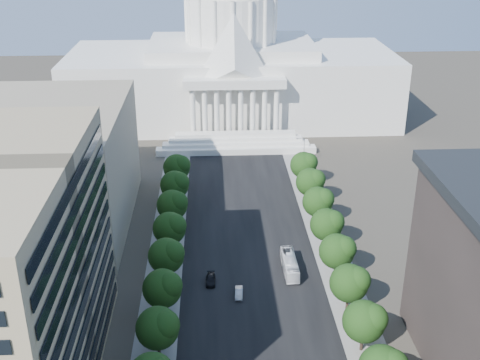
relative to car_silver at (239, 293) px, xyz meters
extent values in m
cube|color=black|center=(3.09, 24.33, -0.73)|extent=(30.00, 260.00, 0.01)
cube|color=gray|center=(-15.91, 24.33, -0.73)|extent=(8.00, 260.00, 0.02)
cube|color=gray|center=(22.09, 24.33, -0.73)|extent=(8.00, 260.00, 0.02)
cube|color=white|center=(3.09, 119.33, 11.77)|extent=(120.00, 50.00, 25.00)
cube|color=white|center=(3.09, 119.33, 26.27)|extent=(60.00, 40.00, 4.00)
cube|color=white|center=(3.09, 92.33, 19.77)|extent=(34.00, 8.00, 3.00)
cylinder|color=white|center=(3.09, 119.33, 36.27)|extent=(32.00, 32.00, 16.00)
cube|color=gray|center=(-44.91, 34.33, 14.27)|extent=(38.00, 52.00, 30.00)
cylinder|color=#33261C|center=(-14.91, -17.67, 0.74)|extent=(0.56, 0.56, 2.94)
sphere|color=black|center=(-14.91, -17.67, 5.44)|extent=(7.60, 7.60, 7.60)
sphere|color=black|center=(-13.58, -18.43, 6.58)|extent=(5.32, 5.32, 5.32)
cylinder|color=#33261C|center=(-14.91, -5.67, 0.74)|extent=(0.56, 0.56, 2.94)
sphere|color=black|center=(-14.91, -5.67, 5.44)|extent=(7.60, 7.60, 7.60)
sphere|color=black|center=(-13.58, -6.43, 6.58)|extent=(5.32, 5.32, 5.32)
cylinder|color=#33261C|center=(-14.91, 6.33, 0.74)|extent=(0.56, 0.56, 2.94)
sphere|color=black|center=(-14.91, 6.33, 5.44)|extent=(7.60, 7.60, 7.60)
sphere|color=black|center=(-13.58, 5.57, 6.58)|extent=(5.32, 5.32, 5.32)
cylinder|color=#33261C|center=(-14.91, 18.33, 0.74)|extent=(0.56, 0.56, 2.94)
sphere|color=black|center=(-14.91, 18.33, 5.44)|extent=(7.60, 7.60, 7.60)
sphere|color=black|center=(-13.58, 17.57, 6.58)|extent=(5.32, 5.32, 5.32)
cylinder|color=#33261C|center=(-14.91, 30.33, 0.74)|extent=(0.56, 0.56, 2.94)
sphere|color=black|center=(-14.91, 30.33, 5.44)|extent=(7.60, 7.60, 7.60)
sphere|color=black|center=(-13.58, 29.57, 6.58)|extent=(5.32, 5.32, 5.32)
cylinder|color=#33261C|center=(-14.91, 42.33, 0.74)|extent=(0.56, 0.56, 2.94)
sphere|color=black|center=(-14.91, 42.33, 5.44)|extent=(7.60, 7.60, 7.60)
sphere|color=black|center=(-13.58, 41.57, 6.58)|extent=(5.32, 5.32, 5.32)
cylinder|color=#33261C|center=(-14.91, 54.33, 0.74)|extent=(0.56, 0.56, 2.94)
sphere|color=black|center=(-14.91, 54.33, 5.44)|extent=(7.60, 7.60, 7.60)
sphere|color=black|center=(-13.58, 53.57, 6.58)|extent=(5.32, 5.32, 5.32)
cylinder|color=#33261C|center=(21.09, -17.67, 0.74)|extent=(0.56, 0.56, 2.94)
sphere|color=black|center=(21.09, -17.67, 5.44)|extent=(7.60, 7.60, 7.60)
sphere|color=black|center=(22.42, -18.43, 6.58)|extent=(5.32, 5.32, 5.32)
cylinder|color=#33261C|center=(21.09, -5.67, 0.74)|extent=(0.56, 0.56, 2.94)
sphere|color=black|center=(21.09, -5.67, 5.44)|extent=(7.60, 7.60, 7.60)
sphere|color=black|center=(22.42, -6.43, 6.58)|extent=(5.32, 5.32, 5.32)
cylinder|color=#33261C|center=(21.09, 6.33, 0.74)|extent=(0.56, 0.56, 2.94)
sphere|color=black|center=(21.09, 6.33, 5.44)|extent=(7.60, 7.60, 7.60)
sphere|color=black|center=(22.42, 5.57, 6.58)|extent=(5.32, 5.32, 5.32)
cylinder|color=#33261C|center=(21.09, 18.33, 0.74)|extent=(0.56, 0.56, 2.94)
sphere|color=black|center=(21.09, 18.33, 5.44)|extent=(7.60, 7.60, 7.60)
sphere|color=black|center=(22.42, 17.57, 6.58)|extent=(5.32, 5.32, 5.32)
cylinder|color=#33261C|center=(21.09, 30.33, 0.74)|extent=(0.56, 0.56, 2.94)
sphere|color=black|center=(21.09, 30.33, 5.44)|extent=(7.60, 7.60, 7.60)
sphere|color=black|center=(22.42, 29.57, 6.58)|extent=(5.32, 5.32, 5.32)
cylinder|color=#33261C|center=(21.09, 42.33, 0.74)|extent=(0.56, 0.56, 2.94)
sphere|color=black|center=(21.09, 42.33, 5.44)|extent=(7.60, 7.60, 7.60)
sphere|color=black|center=(22.42, 41.57, 6.58)|extent=(5.32, 5.32, 5.32)
cylinder|color=#33261C|center=(21.09, 54.33, 0.74)|extent=(0.56, 0.56, 2.94)
sphere|color=black|center=(21.09, 54.33, 5.44)|extent=(7.60, 7.60, 7.60)
sphere|color=black|center=(22.42, 53.57, 6.58)|extent=(5.32, 5.32, 5.32)
cylinder|color=gray|center=(22.39, -30.67, 8.07)|extent=(2.40, 0.14, 0.14)
sphere|color=gray|center=(21.29, -30.67, 7.97)|extent=(0.44, 0.44, 0.44)
cylinder|color=gray|center=(23.59, -5.67, 3.77)|extent=(0.18, 0.18, 9.00)
cylinder|color=gray|center=(22.39, -5.67, 8.07)|extent=(2.40, 0.14, 0.14)
sphere|color=gray|center=(21.29, -5.67, 7.97)|extent=(0.44, 0.44, 0.44)
cylinder|color=gray|center=(23.59, 19.33, 3.77)|extent=(0.18, 0.18, 9.00)
cylinder|color=gray|center=(22.39, 19.33, 8.07)|extent=(2.40, 0.14, 0.14)
sphere|color=gray|center=(21.29, 19.33, 7.97)|extent=(0.44, 0.44, 0.44)
cylinder|color=gray|center=(23.59, 44.33, 3.77)|extent=(0.18, 0.18, 9.00)
cylinder|color=gray|center=(22.39, 44.33, 8.07)|extent=(2.40, 0.14, 0.14)
sphere|color=gray|center=(21.29, 44.33, 7.97)|extent=(0.44, 0.44, 0.44)
cylinder|color=gray|center=(23.59, 69.33, 3.77)|extent=(0.18, 0.18, 9.00)
cylinder|color=gray|center=(22.39, 69.33, 8.07)|extent=(2.40, 0.14, 0.14)
sphere|color=gray|center=(21.29, 69.33, 7.97)|extent=(0.44, 0.44, 0.44)
imported|color=#AEB0B6|center=(0.00, 0.00, 0.00)|extent=(1.81, 4.53, 1.46)
imported|color=black|center=(-5.71, 5.11, -0.02)|extent=(2.14, 4.97, 1.43)
imported|color=white|center=(11.56, 8.90, 0.93)|extent=(2.91, 11.94, 3.32)
camera|label=1|loc=(-4.97, -102.67, 70.71)|focal=45.00mm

